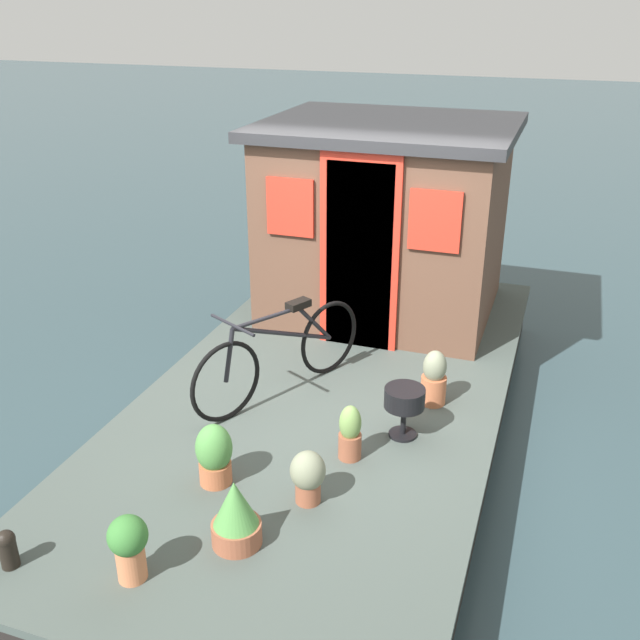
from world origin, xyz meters
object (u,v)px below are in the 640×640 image
(potted_plant_basil, at_px, (214,454))
(potted_plant_fern, at_px, (236,514))
(potted_plant_sage, at_px, (129,545))
(potted_plant_thyme, at_px, (308,475))
(charcoal_grill, at_px, (404,401))
(potted_plant_lavender, at_px, (434,378))
(mooring_bollard, at_px, (7,547))
(potted_plant_mint, at_px, (350,433))
(bicycle, at_px, (281,354))
(houseboat_cabin, at_px, (386,218))

(potted_plant_basil, height_order, potted_plant_fern, same)
(potted_plant_basil, bearing_deg, potted_plant_sage, 177.23)
(potted_plant_thyme, distance_m, charcoal_grill, 1.03)
(potted_plant_lavender, xyz_separation_m, mooring_bollard, (-2.58, 1.92, -0.09))
(potted_plant_mint, height_order, potted_plant_lavender, potted_plant_lavender)
(mooring_bollard, bearing_deg, bicycle, -17.51)
(charcoal_grill, bearing_deg, bicycle, 75.53)
(houseboat_cabin, bearing_deg, mooring_bollard, 166.24)
(potted_plant_sage, distance_m, charcoal_grill, 2.19)
(charcoal_grill, height_order, mooring_bollard, charcoal_grill)
(houseboat_cabin, relative_size, bicycle, 1.50)
(charcoal_grill, bearing_deg, potted_plant_mint, 143.49)
(potted_plant_basil, bearing_deg, mooring_bollard, 145.24)
(houseboat_cabin, height_order, potted_plant_basil, houseboat_cabin)
(houseboat_cabin, height_order, potted_plant_mint, houseboat_cabin)
(potted_plant_fern, bearing_deg, potted_plant_lavender, -21.51)
(bicycle, relative_size, potted_plant_sage, 3.82)
(charcoal_grill, bearing_deg, potted_plant_fern, 155.27)
(bicycle, distance_m, potted_plant_thyme, 1.40)
(potted_plant_thyme, relative_size, potted_plant_sage, 0.89)
(potted_plant_basil, xyz_separation_m, mooring_bollard, (-1.09, 0.75, -0.09))
(bicycle, relative_size, potted_plant_fern, 3.59)
(potted_plant_mint, relative_size, potted_plant_fern, 0.95)
(potted_plant_basil, bearing_deg, bicycle, 1.08)
(charcoal_grill, distance_m, mooring_bollard, 2.73)
(charcoal_grill, bearing_deg, potted_plant_basil, 132.28)
(potted_plant_basil, relative_size, potted_plant_mint, 1.06)
(potted_plant_mint, relative_size, potted_plant_sage, 1.00)
(potted_plant_thyme, relative_size, mooring_bollard, 1.51)
(potted_plant_lavender, relative_size, mooring_bollard, 1.88)
(potted_plant_thyme, bearing_deg, mooring_bollard, 128.10)
(bicycle, bearing_deg, mooring_bollard, 162.49)
(houseboat_cabin, relative_size, mooring_bollard, 9.67)
(potted_plant_mint, xyz_separation_m, potted_plant_sage, (-1.50, 0.81, 0.03))
(houseboat_cabin, bearing_deg, bicycle, 170.74)
(potted_plant_basil, bearing_deg, potted_plant_mint, -53.46)
(mooring_bollard, bearing_deg, potted_plant_mint, -42.54)
(houseboat_cabin, distance_m, potted_plant_thyme, 3.32)
(potted_plant_basil, xyz_separation_m, potted_plant_mint, (0.56, -0.76, -0.02))
(potted_plant_thyme, bearing_deg, potted_plant_lavender, -19.25)
(potted_plant_thyme, xyz_separation_m, potted_plant_lavender, (1.48, -0.52, 0.02))
(bicycle, relative_size, charcoal_grill, 3.98)
(bicycle, xyz_separation_m, potted_plant_fern, (-1.72, -0.41, -0.15))
(potted_plant_lavender, bearing_deg, potted_plant_basil, 142.00)
(charcoal_grill, xyz_separation_m, mooring_bollard, (-2.04, 1.80, -0.16))
(potted_plant_fern, xyz_separation_m, charcoal_grill, (1.44, -0.67, 0.09))
(houseboat_cabin, relative_size, potted_plant_mint, 5.69)
(potted_plant_fern, xyz_separation_m, potted_plant_thyme, (0.50, -0.26, -0.01))
(houseboat_cabin, height_order, potted_plant_lavender, houseboat_cabin)
(potted_plant_basil, xyz_separation_m, potted_plant_lavender, (1.49, -1.17, -0.00))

